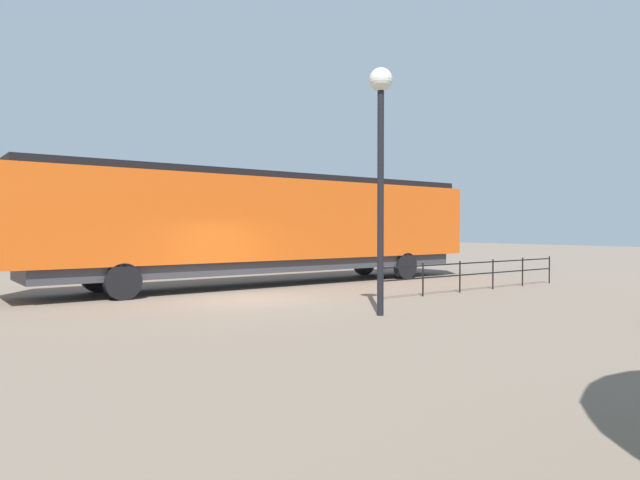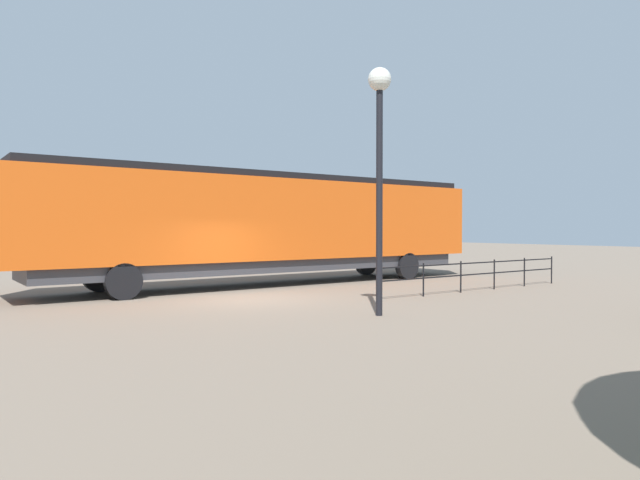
% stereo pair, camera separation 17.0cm
% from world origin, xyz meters
% --- Properties ---
extents(ground_plane, '(120.00, 120.00, 0.00)m').
position_xyz_m(ground_plane, '(0.00, 0.00, 0.00)').
color(ground_plane, '#756656').
extents(locomotive, '(2.94, 18.47, 4.16)m').
position_xyz_m(locomotive, '(-3.46, 3.30, 2.34)').
color(locomotive, '#D15114').
rests_on(locomotive, ground_plane).
extents(lamp_post, '(0.57, 0.57, 6.03)m').
position_xyz_m(lamp_post, '(4.64, 1.02, 4.45)').
color(lamp_post, black).
rests_on(lamp_post, ground_plane).
extents(platform_fence, '(0.05, 8.92, 1.05)m').
position_xyz_m(platform_fence, '(2.56, 7.42, 0.68)').
color(platform_fence, black).
rests_on(platform_fence, ground_plane).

